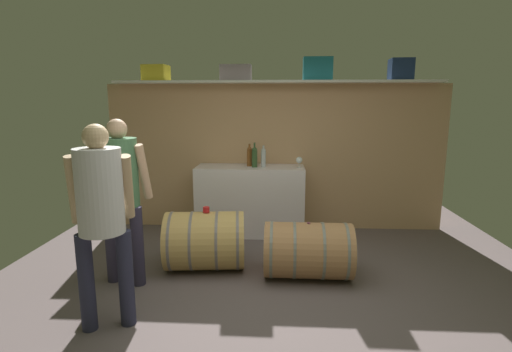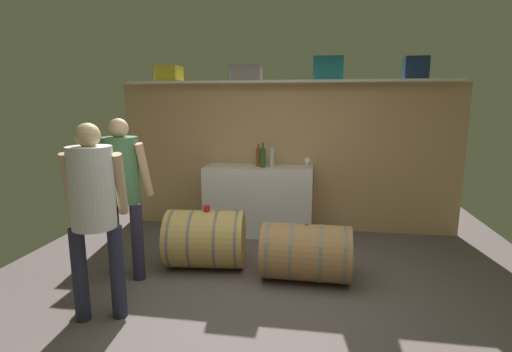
{
  "view_description": "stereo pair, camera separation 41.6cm",
  "coord_description": "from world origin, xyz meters",
  "views": [
    {
      "loc": [
        0.03,
        -3.11,
        1.81
      ],
      "look_at": [
        -0.2,
        0.98,
        1.04
      ],
      "focal_mm": 27.07,
      "sensor_mm": 36.0,
      "label": 1
    },
    {
      "loc": [
        0.45,
        -3.06,
        1.81
      ],
      "look_at": [
        -0.2,
        0.98,
        1.04
      ],
      "focal_mm": 27.07,
      "sensor_mm": 36.0,
      "label": 2
    }
  ],
  "objects": [
    {
      "name": "wine_bottle_amber",
      "position": [
        -0.35,
        2.17,
        1.1
      ],
      "size": [
        0.07,
        0.07,
        0.31
      ],
      "color": "brown",
      "rests_on": "work_cabinet"
    },
    {
      "name": "toolcase_navy",
      "position": [
        1.67,
        2.32,
        2.26
      ],
      "size": [
        0.31,
        0.31,
        0.28
      ],
      "primitive_type": "cube",
      "rotation": [
        0.0,
        0.0,
        -0.06
      ],
      "color": "navy",
      "rests_on": "high_shelf_board"
    },
    {
      "name": "toolcase_grey",
      "position": [
        -0.55,
        2.32,
        2.23
      ],
      "size": [
        0.42,
        0.26,
        0.21
      ],
      "primitive_type": "cube",
      "rotation": [
        0.0,
        0.0,
        -0.01
      ],
      "color": "gray",
      "rests_on": "high_shelf_board"
    },
    {
      "name": "tasting_cup",
      "position": [
        -0.73,
        0.91,
        0.68
      ],
      "size": [
        0.07,
        0.07,
        0.06
      ],
      "primitive_type": "cylinder",
      "color": "red",
      "rests_on": "wine_barrel_near"
    },
    {
      "name": "wine_barrel_near",
      "position": [
        -0.76,
        0.91,
        0.33
      ],
      "size": [
        0.91,
        0.72,
        0.66
      ],
      "rotation": [
        0.0,
        0.0,
        0.1
      ],
      "color": "tan",
      "rests_on": "ground"
    },
    {
      "name": "wine_bottle_green",
      "position": [
        -0.28,
        2.08,
        1.1
      ],
      "size": [
        0.08,
        0.08,
        0.34
      ],
      "color": "#324F2B",
      "rests_on": "work_cabinet"
    },
    {
      "name": "toolcase_teal",
      "position": [
        0.56,
        2.32,
        2.27
      ],
      "size": [
        0.39,
        0.26,
        0.31
      ],
      "primitive_type": "cube",
      "rotation": [
        0.0,
        0.0,
        -0.02
      ],
      "color": "#1D7286",
      "rests_on": "high_shelf_board"
    },
    {
      "name": "wine_glass",
      "position": [
        0.33,
        2.08,
        1.06
      ],
      "size": [
        0.09,
        0.09,
        0.15
      ],
      "color": "white",
      "rests_on": "work_cabinet"
    },
    {
      "name": "high_shelf_board",
      "position": [
        0.0,
        2.32,
        2.1
      ],
      "size": [
        4.44,
        0.4,
        0.03
      ],
      "primitive_type": "cube",
      "color": "silver",
      "rests_on": "back_wall_panel"
    },
    {
      "name": "back_wall_panel",
      "position": [
        0.0,
        2.47,
        1.04
      ],
      "size": [
        4.82,
        0.1,
        2.09
      ],
      "primitive_type": "cube",
      "color": "tan",
      "rests_on": "ground"
    },
    {
      "name": "visitor_tasting",
      "position": [
        -1.34,
        -0.27,
        1.02
      ],
      "size": [
        0.54,
        0.48,
        1.67
      ],
      "rotation": [
        0.0,
        0.0,
        0.33
      ],
      "color": "#26273E",
      "rests_on": "ground"
    },
    {
      "name": "work_cabinet",
      "position": [
        -0.34,
        2.13,
        0.48
      ],
      "size": [
        1.49,
        0.55,
        0.96
      ],
      "primitive_type": "cube",
      "color": "white",
      "rests_on": "ground"
    },
    {
      "name": "winemaker_pouring",
      "position": [
        -1.5,
        0.52,
        1.03
      ],
      "size": [
        0.53,
        0.44,
        1.67
      ],
      "rotation": [
        0.0,
        0.0,
        -0.21
      ],
      "color": "#2D283D",
      "rests_on": "ground"
    },
    {
      "name": "ground_plane",
      "position": [
        0.0,
        0.62,
        -0.01
      ],
      "size": [
        6.02,
        8.14,
        0.02
      ],
      "primitive_type": "cube",
      "color": "#605353"
    },
    {
      "name": "wine_bottle_clear",
      "position": [
        -0.16,
        2.12,
        1.09
      ],
      "size": [
        0.07,
        0.07,
        0.29
      ],
      "color": "#B6BDBF",
      "rests_on": "work_cabinet"
    },
    {
      "name": "wine_barrel_far",
      "position": [
        0.36,
        0.75,
        0.3
      ],
      "size": [
        0.92,
        0.61,
        0.6
      ],
      "rotation": [
        0.0,
        0.0,
        -0.01
      ],
      "color": "#AE7B4D",
      "rests_on": "ground"
    },
    {
      "name": "toolcase_yellow",
      "position": [
        -1.66,
        2.32,
        2.23
      ],
      "size": [
        0.34,
        0.31,
        0.22
      ],
      "primitive_type": "cube",
      "rotation": [
        0.0,
        0.0,
        -0.08
      ],
      "color": "yellow",
      "rests_on": "high_shelf_board"
    }
  ]
}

